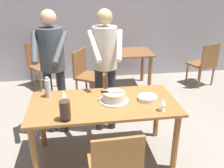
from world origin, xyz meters
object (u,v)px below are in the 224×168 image
at_px(water_bottle, 48,88).
at_px(person_cutting_cake, 105,59).
at_px(chair_near_side, 115,168).
at_px(cake_knife, 108,92).
at_px(plate_stack, 147,98).
at_px(wine_glass_near, 63,94).
at_px(background_chair_3, 41,63).
at_px(person_standing_beside, 52,61).
at_px(hurricane_lamp, 65,110).
at_px(wine_glass_far, 162,102).
at_px(background_table, 126,60).
at_px(background_chair_2, 86,73).
at_px(background_chair_0, 204,63).
at_px(cake_on_platter, 114,97).
at_px(main_dining_table, 104,111).

xyz_separation_m(water_bottle, person_cutting_cake, (0.73, 0.37, 0.21)).
bearing_deg(chair_near_side, cake_knife, 86.87).
height_order(plate_stack, wine_glass_near, wine_glass_near).
height_order(person_cutting_cake, background_chair_3, person_cutting_cake).
height_order(person_cutting_cake, person_standing_beside, same).
bearing_deg(hurricane_lamp, wine_glass_far, 2.51).
height_order(background_table, background_chair_3, background_chair_3).
height_order(background_chair_2, background_chair_3, same).
bearing_deg(background_chair_0, cake_on_platter, -138.07).
distance_m(background_chair_2, background_chair_3, 1.13).
xyz_separation_m(hurricane_lamp, chair_near_side, (0.43, -0.47, -0.37)).
height_order(cake_on_platter, background_chair_0, background_chair_0).
relative_size(main_dining_table, person_cutting_cake, 0.98).
height_order(water_bottle, chair_near_side, water_bottle).
height_order(cake_on_platter, wine_glass_far, wine_glass_far).
distance_m(hurricane_lamp, background_chair_0, 3.57).
height_order(wine_glass_near, background_chair_2, background_chair_2).
xyz_separation_m(background_table, background_chair_0, (1.60, -0.15, -0.09)).
xyz_separation_m(cake_on_platter, chair_near_side, (-0.12, -0.81, -0.31)).
xyz_separation_m(water_bottle, background_chair_0, (2.92, 1.72, -0.37)).
xyz_separation_m(cake_knife, wine_glass_near, (-0.50, 0.04, -0.01)).
xyz_separation_m(wine_glass_far, background_table, (0.09, 2.40, -0.28)).
bearing_deg(background_table, chair_near_side, -103.22).
bearing_deg(person_standing_beside, background_table, 48.78).
distance_m(cake_knife, person_standing_beside, 0.92).
height_order(person_standing_beside, background_chair_3, person_standing_beside).
height_order(main_dining_table, background_chair_3, background_chair_3).
bearing_deg(background_chair_3, main_dining_table, -67.60).
relative_size(person_standing_beside, background_chair_2, 1.91).
height_order(wine_glass_far, background_table, wine_glass_far).
bearing_deg(cake_on_platter, water_bottle, 163.27).
distance_m(main_dining_table, hurricane_lamp, 0.57).
bearing_deg(background_table, cake_knife, -107.02).
distance_m(water_bottle, background_chair_0, 3.41).
bearing_deg(background_chair_3, water_bottle, -80.34).
bearing_deg(background_chair_2, person_standing_beside, -113.78).
xyz_separation_m(plate_stack, background_chair_2, (-0.64, 1.73, -0.28)).
xyz_separation_m(water_bottle, hurricane_lamp, (0.21, -0.57, -0.01)).
bearing_deg(wine_glass_far, cake_on_platter, 147.40).
relative_size(wine_glass_far, person_standing_beside, 0.08).
bearing_deg(cake_knife, person_cutting_cake, 85.61).
xyz_separation_m(cake_knife, person_cutting_cake, (0.05, 0.59, 0.21)).
bearing_deg(wine_glass_far, background_chair_0, 52.99).
bearing_deg(background_chair_3, background_table, -10.57).
height_order(hurricane_lamp, background_chair_0, hurricane_lamp).
distance_m(plate_stack, wine_glass_far, 0.29).
bearing_deg(cake_knife, plate_stack, -5.52).
relative_size(main_dining_table, chair_near_side, 1.87).
bearing_deg(hurricane_lamp, background_chair_0, 40.25).
distance_m(cake_knife, chair_near_side, 0.91).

